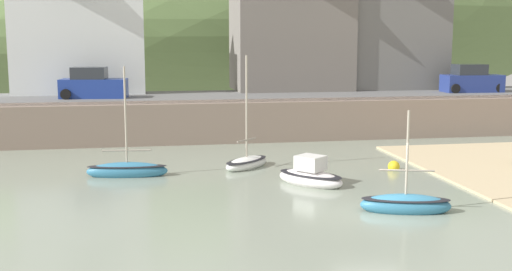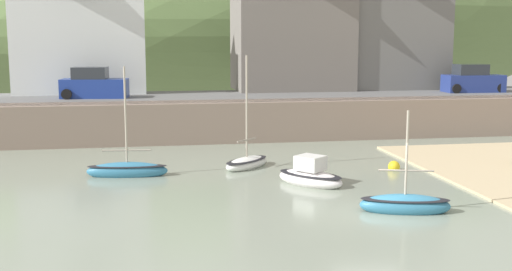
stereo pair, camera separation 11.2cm
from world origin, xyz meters
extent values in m
cube|color=gray|center=(0.00, 0.00, -0.03)|extent=(48.00, 40.00, 0.06)
cube|color=gray|center=(0.00, 17.00, 1.20)|extent=(48.00, 2.40, 2.40)
cube|color=#606060|center=(0.00, 20.70, 2.35)|extent=(48.00, 9.00, 0.10)
ellipsoid|color=#638048|center=(3.61, 55.20, 7.75)|extent=(80.00, 44.00, 22.14)
cube|color=white|center=(-12.08, 25.20, 6.01)|extent=(8.69, 4.96, 7.22)
cube|color=slate|center=(2.84, 25.20, 6.61)|extent=(8.30, 5.64, 8.42)
cube|color=slate|center=(10.01, 25.20, 6.53)|extent=(8.55, 5.02, 8.26)
ellipsoid|color=white|center=(-1.01, 4.93, 0.22)|extent=(3.06, 3.25, 0.79)
ellipsoid|color=black|center=(-1.01, 4.93, 0.44)|extent=(3.00, 3.19, 0.12)
cube|color=silver|center=(-1.01, 4.93, 0.92)|extent=(1.44, 1.45, 0.62)
ellipsoid|color=white|center=(-3.10, 8.89, 0.18)|extent=(2.87, 2.86, 0.66)
ellipsoid|color=black|center=(-3.10, 8.89, 0.37)|extent=(2.81, 2.80, 0.12)
cylinder|color=#B2A893|center=(-3.10, 8.89, 2.93)|extent=(0.09, 0.09, 4.83)
cylinder|color=gray|center=(-3.10, 8.89, 1.34)|extent=(1.09, 1.08, 0.07)
ellipsoid|color=teal|center=(-8.70, 7.92, 0.23)|extent=(3.69, 1.30, 0.83)
ellipsoid|color=black|center=(-8.70, 7.92, 0.46)|extent=(3.62, 1.27, 0.12)
cylinder|color=#B2A893|center=(-8.70, 7.92, 2.78)|extent=(0.09, 0.09, 4.27)
cylinder|color=gray|center=(-8.70, 7.92, 1.17)|extent=(2.16, 0.30, 0.07)
ellipsoid|color=teal|center=(1.21, 0.13, 0.23)|extent=(3.39, 1.88, 0.83)
ellipsoid|color=black|center=(1.21, 0.13, 0.46)|extent=(3.32, 1.85, 0.12)
cylinder|color=#B2A893|center=(1.21, 0.13, 2.14)|extent=(0.09, 0.09, 3.00)
cylinder|color=gray|center=(1.21, 0.13, 1.50)|extent=(1.89, 0.56, 0.07)
cube|color=navy|center=(-10.94, 20.70, 3.00)|extent=(4.27, 2.17, 1.20)
cube|color=#282D33|center=(-11.19, 20.70, 3.95)|extent=(2.26, 1.74, 0.80)
cylinder|color=black|center=(-9.29, 21.50, 2.72)|extent=(0.64, 0.22, 0.64)
cylinder|color=black|center=(-9.29, 19.90, 2.72)|extent=(0.64, 0.22, 0.64)
cylinder|color=black|center=(-12.59, 21.50, 2.72)|extent=(0.64, 0.22, 0.64)
cylinder|color=black|center=(-12.59, 19.90, 2.72)|extent=(0.64, 0.22, 0.64)
cube|color=navy|center=(14.89, 20.70, 3.00)|extent=(4.16, 1.85, 1.20)
cube|color=#282D33|center=(14.64, 20.70, 3.95)|extent=(2.15, 1.58, 0.80)
cylinder|color=black|center=(16.54, 21.50, 2.72)|extent=(0.64, 0.22, 0.64)
cylinder|color=black|center=(16.54, 19.90, 2.72)|extent=(0.64, 0.22, 0.64)
cylinder|color=black|center=(13.24, 21.50, 2.72)|extent=(0.64, 0.22, 0.64)
cylinder|color=black|center=(13.24, 19.90, 2.72)|extent=(0.64, 0.22, 0.64)
sphere|color=yellow|center=(3.61, 7.08, 0.17)|extent=(0.56, 0.56, 0.56)
camera|label=1|loc=(-7.92, -20.64, 6.13)|focal=44.68mm
camera|label=2|loc=(-7.81, -20.66, 6.13)|focal=44.68mm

